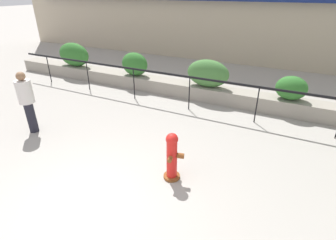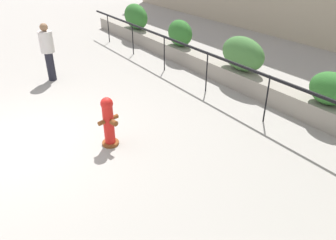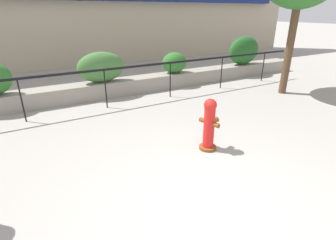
{
  "view_description": "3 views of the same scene",
  "coord_description": "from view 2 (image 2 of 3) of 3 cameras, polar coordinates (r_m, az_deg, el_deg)",
  "views": [
    {
      "loc": [
        2.96,
        -2.6,
        3.63
      ],
      "look_at": [
        0.45,
        2.43,
        0.81
      ],
      "focal_mm": 28.0,
      "sensor_mm": 36.0,
      "label": 1
    },
    {
      "loc": [
        6.55,
        -0.81,
        3.75
      ],
      "look_at": [
        1.45,
        2.62,
        0.41
      ],
      "focal_mm": 35.0,
      "sensor_mm": 36.0,
      "label": 2
    },
    {
      "loc": [
        -2.04,
        -2.3,
        2.64
      ],
      "look_at": [
        0.56,
        2.27,
        0.44
      ],
      "focal_mm": 28.0,
      "sensor_mm": 36.0,
      "label": 3
    }
  ],
  "objects": [
    {
      "name": "planter_wall_low",
      "position": [
        10.08,
        11.48,
        7.59
      ],
      "size": [
        18.0,
        0.7,
        0.5
      ],
      "primitive_type": "cube",
      "color": "gray",
      "rests_on": "ground"
    },
    {
      "name": "pedestrian",
      "position": [
        10.55,
        -20.25,
        11.58
      ],
      "size": [
        0.55,
        0.55,
        1.73
      ],
      "color": "black",
      "rests_on": "ground"
    },
    {
      "name": "hedge_bush_0",
      "position": [
        14.55,
        -5.65,
        17.51
      ],
      "size": [
        1.58,
        0.69,
        1.02
      ],
      "primitive_type": "ellipsoid",
      "color": "#2D6B28",
      "rests_on": "planter_wall_low"
    },
    {
      "name": "hedge_bush_1",
      "position": [
        11.91,
        2.1,
        14.89
      ],
      "size": [
        1.11,
        0.67,
        0.91
      ],
      "primitive_type": "ellipsoid",
      "color": "#2D6B28",
      "rests_on": "planter_wall_low"
    },
    {
      "name": "hedge_bush_3",
      "position": [
        8.22,
        26.36,
        4.95
      ],
      "size": [
        0.95,
        0.7,
        0.75
      ],
      "primitive_type": "ellipsoid",
      "color": "#2D6B28",
      "rests_on": "planter_wall_low"
    },
    {
      "name": "hedge_bush_2",
      "position": [
        9.7,
        12.87,
        11.18
      ],
      "size": [
        1.51,
        0.67,
        0.96
      ],
      "primitive_type": "ellipsoid",
      "color": "#427538",
      "rests_on": "planter_wall_low"
    },
    {
      "name": "ground_plane",
      "position": [
        7.6,
        -23.22,
        -3.68
      ],
      "size": [
        120.0,
        120.0,
        0.0
      ],
      "primitive_type": "plane",
      "color": "#9E9991"
    },
    {
      "name": "fire_hydrant",
      "position": [
        6.76,
        -10.31,
        -0.24
      ],
      "size": [
        0.47,
        0.48,
        1.08
      ],
      "color": "brown",
      "rests_on": "ground"
    },
    {
      "name": "fence_railing_segment",
      "position": [
        9.11,
        6.9,
        10.83
      ],
      "size": [
        15.0,
        0.05,
        1.15
      ],
      "color": "black",
      "rests_on": "ground"
    }
  ]
}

